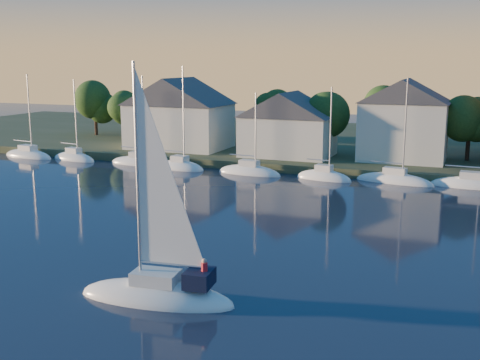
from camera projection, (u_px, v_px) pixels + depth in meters
The scene contains 8 objects.
shoreline_land at pixel (361, 147), 91.29m from camera, with size 160.00×50.00×2.00m, color #364327.
wooden_dock at pixel (324, 173), 70.33m from camera, with size 120.00×3.00×1.00m, color brown.
clubhouse_west at pixel (179, 112), 82.60m from camera, with size 13.65×9.45×9.64m.
clubhouse_centre at pixel (288, 123), 76.05m from camera, with size 11.55×8.40×8.08m.
clubhouse_east at pixel (404, 119), 72.63m from camera, with size 10.50×8.40×9.80m.
tree_line at pixel (361, 105), 78.22m from camera, with size 93.40×5.40×8.90m.
moored_fleet at pixel (251, 172), 70.47m from camera, with size 71.50×2.40×12.05m.
hero_sailboat at pixel (159, 290), 33.06m from camera, with size 9.27×3.86×14.06m.
Camera 1 is at (16.38, -15.87, 13.03)m, focal length 45.00 mm.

